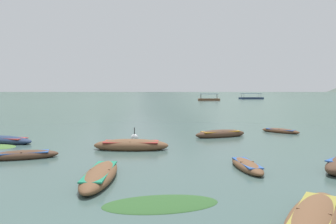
{
  "coord_description": "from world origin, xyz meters",
  "views": [
    {
      "loc": [
        2.82,
        -4.73,
        3.35
      ],
      "look_at": [
        -2.84,
        32.25,
        0.89
      ],
      "focal_mm": 34.51,
      "sensor_mm": 36.0,
      "label": 1
    }
  ],
  "objects_px": {
    "rowboat_4": "(280,131)",
    "rowboat_6": "(100,175)",
    "rowboat_0": "(220,134)",
    "rowboat_1": "(247,166)",
    "ferry_0": "(209,99)",
    "ferry_1": "(251,98)",
    "rowboat_9": "(22,155)",
    "mooring_buoy": "(134,138)",
    "rowboat_5": "(131,145)",
    "rowboat_2": "(4,140)",
    "rowboat_8": "(313,219)"
  },
  "relations": [
    {
      "from": "ferry_1",
      "to": "rowboat_2",
      "type": "bearing_deg",
      "value": -103.18
    },
    {
      "from": "rowboat_4",
      "to": "rowboat_6",
      "type": "height_order",
      "value": "rowboat_6"
    },
    {
      "from": "rowboat_2",
      "to": "rowboat_0",
      "type": "bearing_deg",
      "value": 19.19
    },
    {
      "from": "rowboat_5",
      "to": "rowboat_8",
      "type": "xyz_separation_m",
      "value": [
        7.24,
        -9.53,
        -0.06
      ]
    },
    {
      "from": "ferry_0",
      "to": "ferry_1",
      "type": "relative_size",
      "value": 0.75
    },
    {
      "from": "rowboat_6",
      "to": "ferry_1",
      "type": "distance_m",
      "value": 124.99
    },
    {
      "from": "rowboat_0",
      "to": "rowboat_2",
      "type": "height_order",
      "value": "rowboat_0"
    },
    {
      "from": "rowboat_9",
      "to": "mooring_buoy",
      "type": "bearing_deg",
      "value": 61.06
    },
    {
      "from": "ferry_0",
      "to": "mooring_buoy",
      "type": "height_order",
      "value": "ferry_0"
    },
    {
      "from": "rowboat_2",
      "to": "ferry_0",
      "type": "height_order",
      "value": "ferry_0"
    },
    {
      "from": "rowboat_8",
      "to": "ferry_1",
      "type": "xyz_separation_m",
      "value": [
        11.23,
        126.82,
        0.27
      ]
    },
    {
      "from": "rowboat_2",
      "to": "mooring_buoy",
      "type": "xyz_separation_m",
      "value": [
        7.95,
        2.7,
        -0.06
      ]
    },
    {
      "from": "rowboat_9",
      "to": "rowboat_5",
      "type": "bearing_deg",
      "value": 34.85
    },
    {
      "from": "ferry_0",
      "to": "mooring_buoy",
      "type": "bearing_deg",
      "value": -91.78
    },
    {
      "from": "ferry_1",
      "to": "mooring_buoy",
      "type": "xyz_separation_m",
      "value": [
        -19.26,
        -113.53,
        -0.34
      ]
    },
    {
      "from": "rowboat_2",
      "to": "rowboat_6",
      "type": "height_order",
      "value": "rowboat_6"
    },
    {
      "from": "rowboat_5",
      "to": "rowboat_6",
      "type": "distance_m",
      "value": 6.42
    },
    {
      "from": "rowboat_2",
      "to": "rowboat_6",
      "type": "bearing_deg",
      "value": -38.82
    },
    {
      "from": "rowboat_9",
      "to": "ferry_1",
      "type": "distance_m",
      "value": 122.75
    },
    {
      "from": "ferry_0",
      "to": "rowboat_1",
      "type": "bearing_deg",
      "value": -87.57
    },
    {
      "from": "rowboat_0",
      "to": "rowboat_8",
      "type": "distance_m",
      "value": 15.56
    },
    {
      "from": "rowboat_1",
      "to": "rowboat_2",
      "type": "height_order",
      "value": "rowboat_2"
    },
    {
      "from": "rowboat_6",
      "to": "ferry_1",
      "type": "bearing_deg",
      "value": 81.75
    },
    {
      "from": "rowboat_5",
      "to": "ferry_1",
      "type": "bearing_deg",
      "value": 81.05
    },
    {
      "from": "rowboat_1",
      "to": "rowboat_8",
      "type": "relative_size",
      "value": 0.67
    },
    {
      "from": "rowboat_0",
      "to": "rowboat_2",
      "type": "xyz_separation_m",
      "value": [
        -13.85,
        -4.82,
        -0.03
      ]
    },
    {
      "from": "rowboat_4",
      "to": "ferry_0",
      "type": "relative_size",
      "value": 0.4
    },
    {
      "from": "rowboat_1",
      "to": "rowboat_2",
      "type": "distance_m",
      "value": 15.65
    },
    {
      "from": "rowboat_6",
      "to": "rowboat_8",
      "type": "distance_m",
      "value": 7.4
    },
    {
      "from": "rowboat_4",
      "to": "rowboat_0",
      "type": "bearing_deg",
      "value": -146.94
    },
    {
      "from": "rowboat_0",
      "to": "ferry_1",
      "type": "height_order",
      "value": "ferry_1"
    },
    {
      "from": "ferry_1",
      "to": "rowboat_8",
      "type": "bearing_deg",
      "value": -95.06
    },
    {
      "from": "rowboat_5",
      "to": "rowboat_6",
      "type": "height_order",
      "value": "rowboat_5"
    },
    {
      "from": "rowboat_4",
      "to": "rowboat_9",
      "type": "height_order",
      "value": "rowboat_9"
    },
    {
      "from": "mooring_buoy",
      "to": "rowboat_9",
      "type": "bearing_deg",
      "value": -118.94
    },
    {
      "from": "rowboat_0",
      "to": "rowboat_4",
      "type": "xyz_separation_m",
      "value": [
        4.77,
        3.11,
        -0.07
      ]
    },
    {
      "from": "rowboat_9",
      "to": "ferry_0",
      "type": "xyz_separation_m",
      "value": [
        6.68,
        96.69,
        0.29
      ]
    },
    {
      "from": "rowboat_9",
      "to": "ferry_1",
      "type": "bearing_deg",
      "value": 79.13
    },
    {
      "from": "rowboat_1",
      "to": "mooring_buoy",
      "type": "xyz_separation_m",
      "value": [
        -6.93,
        7.56,
        -0.03
      ]
    },
    {
      "from": "rowboat_0",
      "to": "rowboat_1",
      "type": "relative_size",
      "value": 1.28
    },
    {
      "from": "rowboat_4",
      "to": "rowboat_6",
      "type": "xyz_separation_m",
      "value": [
        -9.34,
        -15.39,
        0.05
      ]
    },
    {
      "from": "rowboat_9",
      "to": "rowboat_8",
      "type": "bearing_deg",
      "value": -27.77
    },
    {
      "from": "rowboat_1",
      "to": "rowboat_4",
      "type": "distance_m",
      "value": 13.32
    },
    {
      "from": "rowboat_5",
      "to": "mooring_buoy",
      "type": "distance_m",
      "value": 3.85
    },
    {
      "from": "rowboat_5",
      "to": "rowboat_8",
      "type": "distance_m",
      "value": 11.96
    },
    {
      "from": "rowboat_1",
      "to": "rowboat_9",
      "type": "relative_size",
      "value": 0.89
    },
    {
      "from": "rowboat_0",
      "to": "rowboat_5",
      "type": "height_order",
      "value": "rowboat_5"
    },
    {
      "from": "rowboat_0",
      "to": "ferry_0",
      "type": "xyz_separation_m",
      "value": [
        -3.1,
        87.54,
        0.24
      ]
    },
    {
      "from": "rowboat_4",
      "to": "rowboat_1",
      "type": "bearing_deg",
      "value": -106.33
    },
    {
      "from": "rowboat_0",
      "to": "rowboat_4",
      "type": "height_order",
      "value": "rowboat_0"
    }
  ]
}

